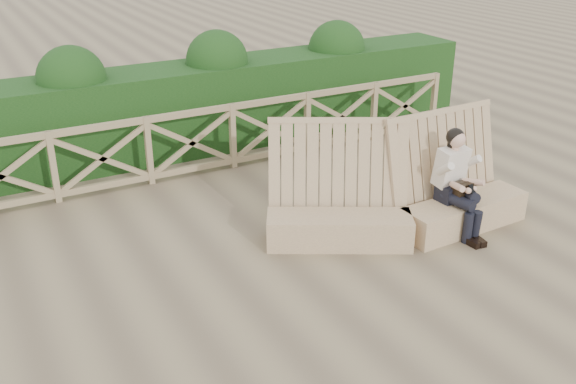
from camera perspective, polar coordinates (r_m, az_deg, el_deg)
ground at (r=7.77m, az=1.06°, el=-7.22°), size 60.00×60.00×0.00m
bench at (r=8.63m, az=10.03°, el=-1.29°), size 3.61×1.58×1.55m
woman at (r=8.73m, az=14.78°, el=1.09°), size 0.43×0.90×1.42m
guardrail at (r=10.42m, az=-8.56°, el=4.33°), size 10.10×0.09×1.10m
hedge at (r=11.44m, az=-10.79°, el=7.02°), size 12.00×1.20×1.50m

